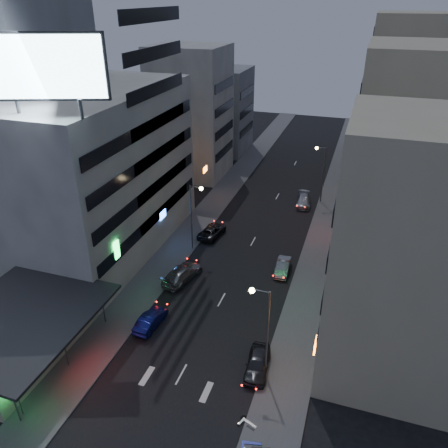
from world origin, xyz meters
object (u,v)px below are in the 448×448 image
at_px(parked_car_right_mid, 283,267).
at_px(scooter_blue, 263,437).
at_px(parked_car_right_near, 258,363).
at_px(parked_car_right_far, 303,201).
at_px(scooter_black_b, 271,442).
at_px(parked_car_left, 212,231).
at_px(road_car_blue, 151,320).
at_px(road_car_silver, 182,273).
at_px(scooter_silver_b, 258,421).

distance_m(parked_car_right_mid, scooter_blue, 20.67).
bearing_deg(scooter_blue, parked_car_right_mid, -4.31).
xyz_separation_m(parked_car_right_near, scooter_blue, (1.93, -6.15, -0.01)).
xyz_separation_m(parked_car_right_near, parked_car_right_far, (-1.51, 31.89, -0.06)).
xyz_separation_m(parked_car_right_near, scooter_black_b, (2.53, -6.32, -0.03)).
xyz_separation_m(parked_car_left, road_car_blue, (0.36, -17.38, 0.01)).
distance_m(parked_car_right_far, road_car_silver, 24.05).
distance_m(parked_car_right_mid, scooter_black_b, 20.93).
relative_size(road_car_blue, scooter_black_b, 2.13).
height_order(parked_car_right_far, scooter_silver_b, parked_car_right_far).
relative_size(parked_car_left, road_car_silver, 0.89).
xyz_separation_m(parked_car_right_mid, scooter_black_b, (3.43, -20.65, 0.07)).
bearing_deg(scooter_silver_b, parked_car_right_mid, 27.11).
xyz_separation_m(parked_car_right_mid, road_car_silver, (-9.69, -4.72, 0.14)).
bearing_deg(parked_car_left, parked_car_right_mid, 159.04).
bearing_deg(road_car_silver, parked_car_left, -77.87).
bearing_deg(scooter_blue, parked_car_right_far, -7.02).
distance_m(parked_car_left, road_car_silver, 9.83).
bearing_deg(scooter_silver_b, parked_car_left, 46.85).
bearing_deg(scooter_silver_b, parked_car_right_near, 35.05).
bearing_deg(scooter_blue, parked_car_left, 14.23).
relative_size(parked_car_right_near, scooter_silver_b, 2.51).
height_order(parked_car_right_far, scooter_blue, parked_car_right_far).
relative_size(parked_car_right_mid, scooter_silver_b, 2.24).
distance_m(parked_car_right_mid, parked_car_left, 11.12).
distance_m(parked_car_right_near, parked_car_right_far, 31.92).
height_order(parked_car_right_mid, parked_car_right_far, parked_car_right_far).
bearing_deg(scooter_silver_b, road_car_silver, 59.63).
bearing_deg(road_car_silver, parked_car_right_mid, -142.98).
bearing_deg(road_car_blue, parked_car_right_near, 172.75).
relative_size(scooter_blue, scooter_silver_b, 1.16).
height_order(parked_car_left, road_car_blue, road_car_blue).
bearing_deg(scooter_black_b, scooter_blue, 51.50).
xyz_separation_m(road_car_blue, scooter_silver_b, (11.73, -7.13, -0.02)).
bearing_deg(scooter_blue, road_car_silver, 26.29).
distance_m(parked_car_right_mid, road_car_silver, 10.78).
distance_m(parked_car_left, scooter_blue, 28.57).
height_order(parked_car_right_mid, scooter_black_b, scooter_black_b).
xyz_separation_m(scooter_blue, scooter_silver_b, (-0.62, 1.07, -0.08)).
distance_m(parked_car_right_mid, scooter_silver_b, 19.53).
relative_size(parked_car_right_mid, parked_car_right_far, 0.83).
xyz_separation_m(parked_car_right_far, road_car_blue, (-8.92, -29.83, -0.01)).
xyz_separation_m(road_car_blue, road_car_silver, (-0.17, 7.56, 0.11)).
height_order(parked_car_right_mid, road_car_blue, road_car_blue).
height_order(road_car_silver, scooter_blue, road_car_silver).
bearing_deg(scooter_silver_b, scooter_blue, -129.35).
relative_size(parked_car_right_mid, parked_car_left, 0.81).
bearing_deg(road_car_silver, scooter_black_b, 140.56).
xyz_separation_m(parked_car_right_far, scooter_blue, (3.44, -38.03, 0.05)).
relative_size(parked_car_right_near, parked_car_right_mid, 1.12).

